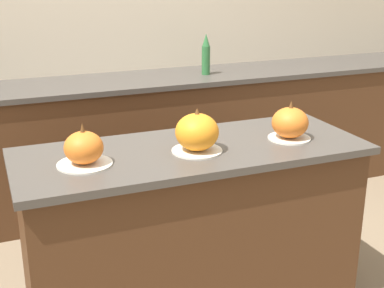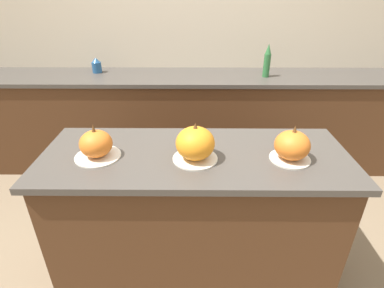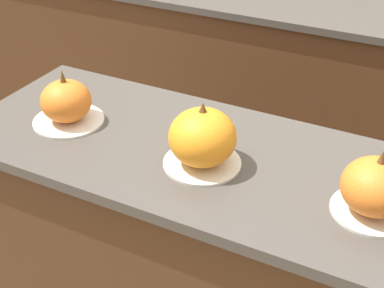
% 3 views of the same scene
% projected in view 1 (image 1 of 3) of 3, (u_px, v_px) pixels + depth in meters
% --- Properties ---
extents(wall_back, '(8.00, 0.06, 2.50)m').
position_uv_depth(wall_back, '(104.00, 28.00, 3.86)').
color(wall_back, beige).
rests_on(wall_back, ground_plane).
extents(kitchen_island, '(1.63, 0.63, 0.89)m').
position_uv_depth(kitchen_island, '(192.00, 233.00, 2.60)').
color(kitchen_island, '#4C2D19').
rests_on(kitchen_island, ground_plane).
extents(back_counter, '(6.00, 0.60, 0.93)m').
position_uv_depth(back_counter, '(120.00, 144.00, 3.82)').
color(back_counter, '#4C2D19').
rests_on(back_counter, ground_plane).
extents(pumpkin_cake_left, '(0.23, 0.23, 0.19)m').
position_uv_depth(pumpkin_cake_left, '(84.00, 149.00, 2.23)').
color(pumpkin_cake_left, silver).
rests_on(pumpkin_cake_left, kitchen_island).
extents(pumpkin_cake_center, '(0.23, 0.23, 0.20)m').
position_uv_depth(pumpkin_cake_center, '(197.00, 133.00, 2.38)').
color(pumpkin_cake_center, silver).
rests_on(pumpkin_cake_center, kitchen_island).
extents(pumpkin_cake_right, '(0.21, 0.21, 0.19)m').
position_uv_depth(pumpkin_cake_right, '(290.00, 124.00, 2.56)').
color(pumpkin_cake_right, silver).
rests_on(pumpkin_cake_right, kitchen_island).
extents(bottle_tall, '(0.06, 0.06, 0.29)m').
position_uv_depth(bottle_tall, '(206.00, 55.00, 3.82)').
color(bottle_tall, '#2D6B38').
rests_on(bottle_tall, back_counter).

